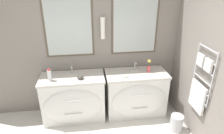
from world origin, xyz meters
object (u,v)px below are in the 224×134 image
Objects in this scene: vanity_left at (74,98)px; waste_bin at (177,122)px; flower_vase at (149,67)px; vanity_right at (136,94)px; toiletry_bottle at (49,75)px; amenity_bowl at (80,77)px.

waste_bin is at bearing -18.11° from vanity_left.
waste_bin is (0.37, -0.63, -0.81)m from flower_vase.
vanity_right is at bearing 135.87° from waste_bin.
vanity_left is at bearing 180.00° from vanity_right.
vanity_right is 3.87× the size of waste_bin.
flower_vase reaches higher than vanity_left.
amenity_bowl is at bearing -0.36° from toiletry_bottle.
toiletry_bottle is 0.73× the size of waste_bin.
vanity_left is at bearing -178.10° from flower_vase.
waste_bin is (1.77, -0.58, -0.28)m from vanity_left.
vanity_right is 4.61× the size of flower_vase.
flower_vase reaches higher than amenity_bowl.
amenity_bowl is 1.26m from flower_vase.
amenity_bowl is 1.86m from waste_bin.
toiletry_bottle is at bearing -176.64° from flower_vase.
vanity_left is 4.61× the size of flower_vase.
vanity_right is 0.88m from waste_bin.
toiletry_bottle is 1.94× the size of amenity_bowl.
vanity_left is 10.24× the size of amenity_bowl.
vanity_left is 1.89m from waste_bin.
vanity_left is at bearing 161.89° from waste_bin.
toiletry_bottle is (-0.36, -0.06, 0.52)m from vanity_left.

